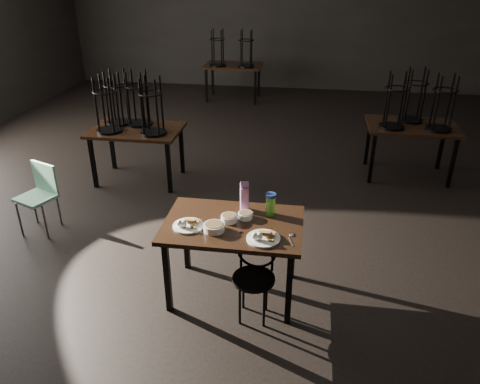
% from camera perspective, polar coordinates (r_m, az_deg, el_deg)
% --- Properties ---
extents(room, '(12.00, 12.04, 3.22)m').
position_cam_1_polar(room, '(5.19, 0.78, 21.53)').
color(room, black).
rests_on(room, ground).
extents(main_table, '(1.20, 0.80, 0.75)m').
position_cam_1_polar(main_table, '(4.08, -0.85, -4.75)').
color(main_table, black).
rests_on(main_table, ground).
extents(plate_left, '(0.26, 0.26, 0.09)m').
position_cam_1_polar(plate_left, '(4.00, -6.38, -3.94)').
color(plate_left, white).
rests_on(plate_left, main_table).
extents(plate_right, '(0.28, 0.28, 0.09)m').
position_cam_1_polar(plate_right, '(3.81, 2.82, -5.50)').
color(plate_right, white).
rests_on(plate_right, main_table).
extents(bowl_near, '(0.14, 0.14, 0.06)m').
position_cam_1_polar(bowl_near, '(4.06, -1.35, -3.18)').
color(bowl_near, white).
rests_on(bowl_near, main_table).
extents(bowl_far, '(0.13, 0.13, 0.05)m').
position_cam_1_polar(bowl_far, '(4.10, 0.67, -2.84)').
color(bowl_far, white).
rests_on(bowl_far, main_table).
extents(bowl_big, '(0.18, 0.18, 0.06)m').
position_cam_1_polar(bowl_big, '(3.92, -3.19, -4.30)').
color(bowl_big, white).
rests_on(bowl_big, main_table).
extents(juice_carton, '(0.09, 0.09, 0.29)m').
position_cam_1_polar(juice_carton, '(4.18, 0.54, -0.63)').
color(juice_carton, '#8B1977').
rests_on(juice_carton, main_table).
extents(water_bottle, '(0.12, 0.12, 0.21)m').
position_cam_1_polar(water_bottle, '(4.13, 3.75, -1.47)').
color(water_bottle, '#6DDE41').
rests_on(water_bottle, main_table).
extents(spoon, '(0.06, 0.21, 0.01)m').
position_cam_1_polar(spoon, '(3.88, 6.29, -5.30)').
color(spoon, silver).
rests_on(spoon, main_table).
extents(bentwood_chair, '(0.36, 0.36, 0.76)m').
position_cam_1_polar(bentwood_chair, '(3.98, 1.82, -9.50)').
color(bentwood_chair, black).
rests_on(bentwood_chair, ground).
extents(school_chair, '(0.47, 0.47, 0.78)m').
position_cam_1_polar(school_chair, '(5.66, -23.23, 0.06)').
color(school_chair, '#80C7A1').
rests_on(school_chair, ground).
extents(bg_table_left, '(1.20, 0.80, 1.48)m').
position_cam_1_polar(bg_table_left, '(6.44, -12.84, 7.99)').
color(bg_table_left, black).
rests_on(bg_table_left, ground).
extents(bg_table_right, '(1.20, 0.80, 1.48)m').
position_cam_1_polar(bg_table_right, '(6.83, 20.35, 7.86)').
color(bg_table_right, black).
rests_on(bg_table_right, ground).
extents(bg_table_far, '(1.20, 0.80, 1.48)m').
position_cam_1_polar(bg_table_far, '(10.23, -0.88, 15.23)').
color(bg_table_far, black).
rests_on(bg_table_far, ground).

